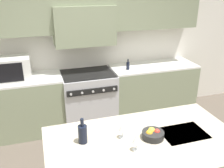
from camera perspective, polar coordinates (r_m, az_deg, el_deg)
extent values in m
cube|color=silver|center=(4.26, -6.83, 9.62)|extent=(10.00, 0.06, 2.70)
cube|color=gray|center=(3.97, -6.69, 17.85)|extent=(3.85, 0.34, 0.85)
cube|color=gray|center=(3.98, -6.39, 13.16)|extent=(0.94, 0.40, 0.60)
cube|color=gray|center=(4.19, -21.40, -5.18)|extent=(1.50, 0.62, 0.89)
cube|color=white|center=(4.01, -22.31, 0.70)|extent=(1.50, 0.62, 0.03)
cube|color=gray|center=(4.59, 9.10, -1.43)|extent=(1.50, 0.62, 0.89)
cube|color=white|center=(4.43, 9.46, 4.06)|extent=(1.50, 0.62, 0.03)
cube|color=#B7B7BC|center=(4.22, -5.36, -3.42)|extent=(0.85, 0.66, 0.90)
cube|color=black|center=(4.04, -5.59, 2.42)|extent=(0.82, 0.61, 0.01)
cube|color=black|center=(3.79, -4.42, -1.64)|extent=(0.79, 0.02, 0.09)
cylinder|color=silver|center=(3.73, -9.36, -2.31)|extent=(0.04, 0.02, 0.04)
cylinder|color=silver|center=(3.75, -6.85, -2.01)|extent=(0.04, 0.02, 0.04)
cylinder|color=silver|center=(3.78, -4.37, -1.71)|extent=(0.04, 0.02, 0.04)
cylinder|color=silver|center=(3.82, -1.94, -1.42)|extent=(0.04, 0.02, 0.04)
cylinder|color=silver|center=(3.86, 0.44, -1.12)|extent=(0.04, 0.02, 0.04)
cube|color=silver|center=(3.95, -21.86, 3.26)|extent=(0.52, 0.36, 0.34)
cube|color=black|center=(3.78, -22.72, 2.31)|extent=(0.41, 0.01, 0.28)
cube|color=#B2A893|center=(2.42, 7.49, -13.04)|extent=(1.83, 1.03, 0.04)
cube|color=#2D2D30|center=(2.59, 15.99, -10.80)|extent=(0.44, 0.32, 0.01)
cylinder|color=#B2B2B7|center=(2.72, 13.86, -8.72)|extent=(0.02, 0.02, 0.00)
cylinder|color=black|center=(2.33, -6.72, -11.33)|extent=(0.08, 0.08, 0.17)
cylinder|color=black|center=(2.26, -6.86, -8.73)|extent=(0.03, 0.03, 0.07)
cylinder|color=white|center=(2.28, 5.48, -14.73)|extent=(0.06, 0.06, 0.01)
cylinder|color=white|center=(2.25, 5.51, -13.99)|extent=(0.01, 0.01, 0.07)
cone|color=white|center=(2.21, 5.59, -12.29)|extent=(0.07, 0.07, 0.10)
cylinder|color=white|center=(2.42, 2.38, -12.06)|extent=(0.06, 0.06, 0.01)
cylinder|color=white|center=(2.40, 2.39, -11.34)|extent=(0.01, 0.01, 0.07)
cone|color=white|center=(2.36, 2.43, -9.70)|extent=(0.07, 0.07, 0.10)
cylinder|color=black|center=(2.43, 9.34, -11.39)|extent=(0.21, 0.21, 0.07)
sphere|color=gold|center=(2.40, 8.50, -11.08)|extent=(0.06, 0.06, 0.06)
sphere|color=red|center=(2.43, 10.23, -10.71)|extent=(0.06, 0.06, 0.06)
sphere|color=gold|center=(2.44, 9.04, -10.54)|extent=(0.07, 0.07, 0.07)
cylinder|color=black|center=(4.14, 3.65, 4.16)|extent=(0.05, 0.05, 0.12)
cylinder|color=black|center=(4.12, 3.68, 5.32)|extent=(0.02, 0.02, 0.05)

